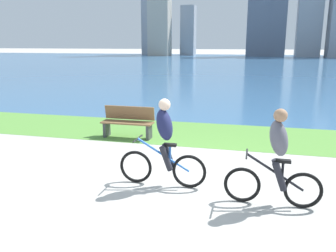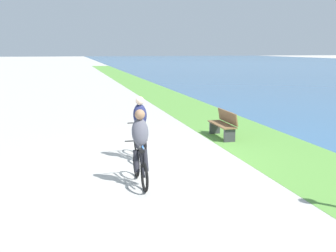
# 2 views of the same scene
# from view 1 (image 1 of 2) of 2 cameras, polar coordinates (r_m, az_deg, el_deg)

# --- Properties ---
(ground_plane) EXTENTS (300.00, 300.00, 0.00)m
(ground_plane) POSITION_cam_1_polar(r_m,az_deg,el_deg) (7.32, 2.01, -8.06)
(ground_plane) COLOR #B2AFA8
(grass_strip_bayside) EXTENTS (120.00, 2.91, 0.01)m
(grass_strip_bayside) POSITION_cam_1_polar(r_m,az_deg,el_deg) (10.57, 5.93, -1.30)
(grass_strip_bayside) COLOR #59933D
(grass_strip_bayside) RESTS_ON ground
(bay_water_surface) EXTENTS (300.00, 74.00, 0.00)m
(bay_water_surface) POSITION_cam_1_polar(r_m,az_deg,el_deg) (48.68, 12.50, 9.98)
(bay_water_surface) COLOR #386693
(bay_water_surface) RESTS_ON ground
(cyclist_lead) EXTENTS (1.71, 0.52, 1.69)m
(cyclist_lead) POSITION_cam_1_polar(r_m,az_deg,el_deg) (6.55, -0.69, -2.89)
(cyclist_lead) COLOR black
(cyclist_lead) RESTS_ON ground
(cyclist_trailing) EXTENTS (1.61, 0.52, 1.66)m
(cyclist_trailing) POSITION_cam_1_polar(r_m,az_deg,el_deg) (6.02, 17.33, -5.07)
(cyclist_trailing) COLOR black
(cyclist_trailing) RESTS_ON ground
(bench_near_path) EXTENTS (1.50, 0.47, 0.90)m
(bench_near_path) POSITION_cam_1_polar(r_m,az_deg,el_deg) (10.13, -6.55, 0.64)
(bench_near_path) COLOR brown
(bench_near_path) RESTS_ON ground
(city_skyline_far_shore) EXTENTS (49.68, 12.24, 25.70)m
(city_skyline_far_shore) POSITION_cam_1_polar(r_m,az_deg,el_deg) (76.10, 14.07, 18.07)
(city_skyline_far_shore) COLOR #8C939E
(city_skyline_far_shore) RESTS_ON ground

